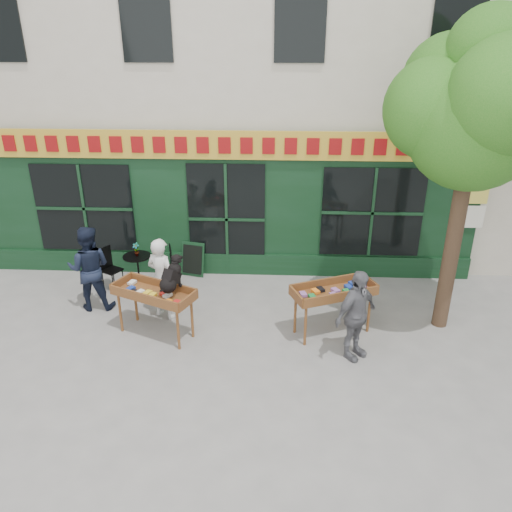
# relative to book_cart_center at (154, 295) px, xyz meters

# --- Properties ---
(ground) EXTENTS (80.00, 80.00, 0.00)m
(ground) POSITION_rel_book_cart_center_xyz_m (1.07, 0.30, -0.82)
(ground) COLOR slate
(ground) RESTS_ON ground
(building) EXTENTS (14.00, 7.26, 10.00)m
(building) POSITION_rel_book_cart_center_xyz_m (1.07, 6.28, 4.15)
(building) COLOR beige
(building) RESTS_ON ground
(street_tree) EXTENTS (3.05, 2.90, 5.60)m
(street_tree) POSITION_rel_book_cart_center_xyz_m (5.41, 0.66, 3.29)
(street_tree) COLOR #382619
(street_tree) RESTS_ON ground
(book_cart_center) EXTENTS (1.62, 1.18, 0.99)m
(book_cart_center) POSITION_rel_book_cart_center_xyz_m (0.00, 0.00, 0.00)
(book_cart_center) COLOR brown
(book_cart_center) RESTS_ON ground
(dog) EXTENTS (0.56, 0.69, 0.60)m
(dog) POSITION_rel_book_cart_center_xyz_m (0.35, -0.05, 0.47)
(dog) COLOR black
(dog) RESTS_ON book_cart_center
(woman) EXTENTS (0.71, 0.61, 1.66)m
(woman) POSITION_rel_book_cart_center_xyz_m (0.00, 0.65, 0.01)
(woman) COLOR silver
(woman) RESTS_ON ground
(book_cart_right) EXTENTS (1.62, 1.15, 0.99)m
(book_cart_right) POSITION_rel_book_cart_center_xyz_m (3.25, 0.22, 0.00)
(book_cart_right) COLOR brown
(book_cart_right) RESTS_ON ground
(man_right) EXTENTS (0.97, 0.94, 1.64)m
(man_right) POSITION_rel_book_cart_center_xyz_m (3.55, -0.53, -0.00)
(man_right) COLOR #5B5B60
(man_right) RESTS_ON ground
(bistro_table) EXTENTS (0.60, 0.60, 0.76)m
(bistro_table) POSITION_rel_book_cart_center_xyz_m (-0.81, 1.83, -0.28)
(bistro_table) COLOR black
(bistro_table) RESTS_ON ground
(bistro_chair_left) EXTENTS (0.49, 0.49, 0.95)m
(bistro_chair_left) POSITION_rel_book_cart_center_xyz_m (-1.44, 1.77, -0.26)
(bistro_chair_left) COLOR black
(bistro_chair_left) RESTS_ON ground
(bistro_chair_right) EXTENTS (0.45, 0.45, 0.95)m
(bistro_chair_right) POSITION_rel_book_cart_center_xyz_m (-0.18, 1.91, -0.26)
(bistro_chair_right) COLOR black
(bistro_chair_right) RESTS_ON ground
(potted_plant) EXTENTS (0.18, 0.14, 0.30)m
(potted_plant) POSITION_rel_book_cart_center_xyz_m (-0.81, 1.83, 0.09)
(potted_plant) COLOR gray
(potted_plant) RESTS_ON bistro_table
(man_left) EXTENTS (0.92, 0.76, 1.76)m
(man_left) POSITION_rel_book_cart_center_xyz_m (-1.51, 0.93, 0.06)
(man_left) COLOR black
(man_left) RESTS_ON ground
(chalkboard) EXTENTS (0.59, 0.32, 0.79)m
(chalkboard) POSITION_rel_book_cart_center_xyz_m (0.27, 2.49, -0.42)
(chalkboard) COLOR black
(chalkboard) RESTS_ON ground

